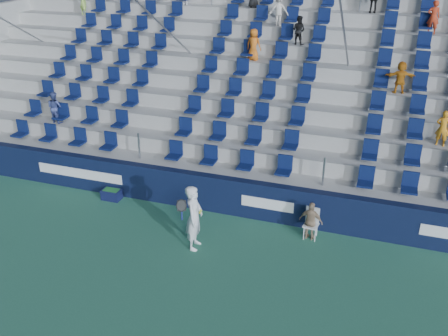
# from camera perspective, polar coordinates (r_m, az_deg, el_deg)

# --- Properties ---
(ground) EXTENTS (70.00, 70.00, 0.00)m
(ground) POSITION_cam_1_polar(r_m,az_deg,el_deg) (13.34, -4.77, -11.45)
(ground) COLOR #2F6F53
(ground) RESTS_ON ground
(sponsor_wall) EXTENTS (24.00, 0.32, 1.20)m
(sponsor_wall) POSITION_cam_1_polar(r_m,az_deg,el_deg) (15.49, -0.28, -3.05)
(sponsor_wall) COLOR #0D1533
(sponsor_wall) RESTS_ON ground
(grandstand) EXTENTS (24.00, 8.17, 6.63)m
(grandstand) POSITION_cam_1_polar(r_m,az_deg,el_deg) (19.41, 4.65, 7.81)
(grandstand) COLOR #A5A5A0
(grandstand) RESTS_ON ground
(tennis_player) EXTENTS (0.69, 0.74, 1.90)m
(tennis_player) POSITION_cam_1_polar(r_m,az_deg,el_deg) (13.64, -3.43, -5.66)
(tennis_player) COLOR silver
(tennis_player) RESTS_ON ground
(line_judge_chair) EXTENTS (0.44, 0.45, 0.91)m
(line_judge_chair) POSITION_cam_1_polar(r_m,az_deg,el_deg) (14.53, 9.99, -5.94)
(line_judge_chair) COLOR white
(line_judge_chair) RESTS_ON ground
(line_judge) EXTENTS (0.72, 0.39, 1.16)m
(line_judge) POSITION_cam_1_polar(r_m,az_deg,el_deg) (14.37, 9.91, -6.00)
(line_judge) COLOR tan
(line_judge) RESTS_ON ground
(ball_bin) EXTENTS (0.62, 0.41, 0.35)m
(ball_bin) POSITION_cam_1_polar(r_m,az_deg,el_deg) (16.80, -12.71, -2.90)
(ball_bin) COLOR #0F1439
(ball_bin) RESTS_ON ground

